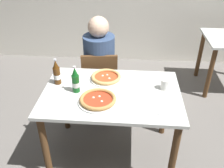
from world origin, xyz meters
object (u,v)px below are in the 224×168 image
dining_table_main (112,102)px  napkin_with_cutlery (152,107)px  pizza_margherita_near (98,100)px  beer_bottle_left (57,73)px  chair_behind_table (100,81)px  beer_bottle_center (76,81)px  paper_cup (165,84)px  pizza_marinara_far (106,77)px  diner_seated (100,71)px

dining_table_main → napkin_with_cutlery: 0.41m
dining_table_main → pizza_margherita_near: size_ratio=3.65×
pizza_margherita_near → beer_bottle_left: size_ratio=1.33×
chair_behind_table → beer_bottle_center: beer_bottle_center is taller
napkin_with_cutlery → paper_cup: paper_cup is taller
dining_table_main → beer_bottle_center: beer_bottle_center is taller
dining_table_main → paper_cup: (0.46, 0.09, 0.16)m
pizza_marinara_far → paper_cup: bearing=-13.1°
diner_seated → pizza_marinara_far: 0.50m
chair_behind_table → diner_seated: 0.11m
pizza_marinara_far → pizza_margherita_near: bearing=-94.9°
dining_table_main → beer_bottle_center: (-0.31, -0.01, 0.22)m
paper_cup → beer_bottle_center: bearing=-172.7°
dining_table_main → diner_seated: bearing=106.0°
chair_behind_table → paper_cup: bearing=134.4°
pizza_marinara_far → beer_bottle_left: 0.45m
pizza_margherita_near → paper_cup: (0.56, 0.24, 0.03)m
napkin_with_cutlery → dining_table_main: bearing=150.3°
beer_bottle_center → paper_cup: (0.77, 0.10, -0.06)m
beer_bottle_center → dining_table_main: bearing=2.5°
chair_behind_table → napkin_with_cutlery: (0.52, -0.80, 0.27)m
pizza_margherita_near → dining_table_main: bearing=56.9°
dining_table_main → pizza_margherita_near: pizza_margherita_near is taller
chair_behind_table → pizza_marinara_far: size_ratio=2.80×
pizza_margherita_near → paper_cup: paper_cup is taller
pizza_margherita_near → beer_bottle_center: (-0.21, 0.14, 0.08)m
chair_behind_table → beer_bottle_center: size_ratio=3.44×
napkin_with_cutlery → beer_bottle_left: bearing=160.5°
diner_seated → pizza_margherita_near: diner_seated is taller
chair_behind_table → diner_seated: size_ratio=0.70×
pizza_margherita_near → diner_seated: bearing=96.3°
dining_table_main → napkin_with_cutlery: (0.34, -0.19, 0.12)m
chair_behind_table → paper_cup: size_ratio=8.95×
beer_bottle_center → paper_cup: size_ratio=2.60×
pizza_marinara_far → beer_bottle_left: bearing=-166.4°
chair_behind_table → diner_seated: diner_seated is taller
dining_table_main → napkin_with_cutlery: size_ratio=5.90×
dining_table_main → chair_behind_table: chair_behind_table is taller
chair_behind_table → pizza_marinara_far: 0.51m
beer_bottle_center → paper_cup: beer_bottle_center is taller
diner_seated → beer_bottle_center: diner_seated is taller
chair_behind_table → dining_table_main: bearing=100.1°
pizza_marinara_far → napkin_with_cutlery: bearing=-44.6°
chair_behind_table → napkin_with_cutlery: 1.00m
dining_table_main → beer_bottle_left: size_ratio=4.86×
diner_seated → beer_bottle_left: diner_seated is taller
diner_seated → dining_table_main: bearing=-74.0°
diner_seated → beer_bottle_center: size_ratio=4.89×
chair_behind_table → pizza_marinara_far: (0.11, -0.40, 0.29)m
diner_seated → beer_bottle_left: size_ratio=4.89×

